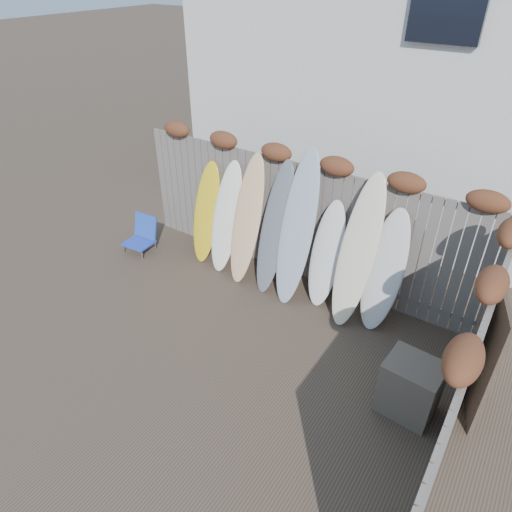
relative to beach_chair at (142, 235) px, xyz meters
The scene contains 15 objects.
ground 3.14m from the beach_chair, 29.19° to the right, with size 80.00×80.00×0.00m, color #493A2D.
back_fence 3.05m from the beach_chair, 17.32° to the left, with size 6.05×0.28×2.24m.
right_fence 5.92m from the beach_chair, 12.53° to the right, with size 0.28×4.40×2.24m.
house 6.60m from the beach_chair, 57.01° to the left, with size 8.50×5.50×6.33m.
beach_chair is the anchor object (origin of this frame).
wooden_crate 5.31m from the beach_chair, ahead, with size 0.63×0.53×0.74m, color #484036.
lattice_panel 5.87m from the beach_chair, ahead, with size 0.05×1.09×1.63m, color #342B1F.
surfboard_0 1.37m from the beach_chair, 23.81° to the left, with size 0.49×0.07×1.80m, color yellow.
surfboard_1 1.79m from the beach_chair, 16.18° to the left, with size 0.52×0.07×1.93m, color white.
surfboard_2 2.23m from the beach_chair, 11.52° to the left, with size 0.49×0.07×2.16m, color #FBD673.
surfboard_3 2.72m from the beach_chair, ahead, with size 0.47×0.07×2.17m, color slate.
surfboard_4 3.13m from the beach_chair, ahead, with size 0.53×0.07×2.43m, color #96A3B7.
surfboard_5 3.52m from the beach_chair, ahead, with size 0.48×0.07×1.69m, color silver.
surfboard_6 4.06m from the beach_chair, ahead, with size 0.53×0.07×2.30m, color #F4E7C7.
surfboard_7 4.42m from the beach_chair, ahead, with size 0.54×0.07×1.84m, color silver.
Camera 1 is at (3.00, -3.33, 4.58)m, focal length 32.00 mm.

